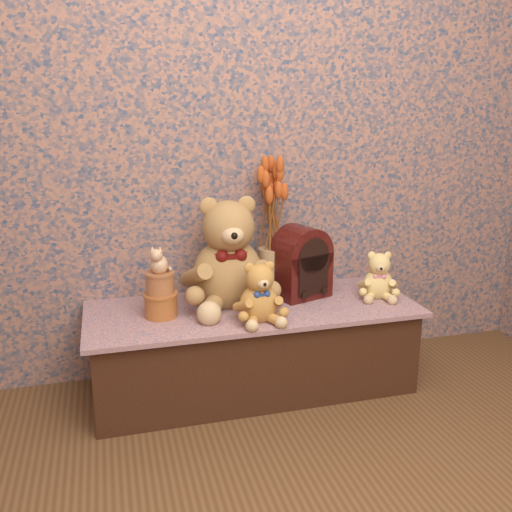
{
  "coord_description": "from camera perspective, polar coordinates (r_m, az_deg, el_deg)",
  "views": [
    {
      "loc": [
        -0.59,
        -0.97,
        1.23
      ],
      "look_at": [
        0.0,
        1.18,
        0.62
      ],
      "focal_mm": 39.25,
      "sensor_mm": 36.0,
      "label": 1
    }
  ],
  "objects": [
    {
      "name": "display_shelf",
      "position": [
        2.51,
        -0.31,
        -9.28
      ],
      "size": [
        1.42,
        0.55,
        0.38
      ],
      "primitive_type": "cube",
      "color": "#3C497B",
      "rests_on": "ground"
    },
    {
      "name": "teddy_large",
      "position": [
        2.4,
        -2.89,
        0.91
      ],
      "size": [
        0.42,
        0.5,
        0.51
      ],
      "primitive_type": null,
      "rotation": [
        0.0,
        0.0,
        -0.04
      ],
      "color": "olive",
      "rests_on": "display_shelf"
    },
    {
      "name": "teddy_medium",
      "position": [
        2.24,
        0.3,
        -3.37
      ],
      "size": [
        0.21,
        0.25,
        0.26
      ],
      "primitive_type": null,
      "rotation": [
        0.0,
        0.0,
        0.02
      ],
      "color": "#C17F36",
      "rests_on": "display_shelf"
    },
    {
      "name": "teddy_small",
      "position": [
        2.58,
        12.36,
        -1.65
      ],
      "size": [
        0.24,
        0.26,
        0.23
      ],
      "primitive_type": null,
      "rotation": [
        0.0,
        0.0,
        -0.33
      ],
      "color": "#DFBD6A",
      "rests_on": "display_shelf"
    },
    {
      "name": "cathedral_radio",
      "position": [
        2.52,
        4.64,
        -0.56
      ],
      "size": [
        0.28,
        0.24,
        0.33
      ],
      "primitive_type": null,
      "rotation": [
        0.0,
        0.0,
        0.32
      ],
      "color": "#3A0B0A",
      "rests_on": "display_shelf"
    },
    {
      "name": "ceramic_vase",
      "position": [
        2.57,
        1.65,
        -1.53
      ],
      "size": [
        0.16,
        0.16,
        0.22
      ],
      "primitive_type": "cylinder",
      "rotation": [
        0.0,
        0.0,
        -0.31
      ],
      "color": "tan",
      "rests_on": "display_shelf"
    },
    {
      "name": "dried_stalks",
      "position": [
        2.49,
        1.71,
        5.64
      ],
      "size": [
        0.27,
        0.27,
        0.43
      ],
      "primitive_type": null,
      "rotation": [
        0.0,
        0.0,
        -0.2
      ],
      "color": "#BF4F1E",
      "rests_on": "ceramic_vase"
    },
    {
      "name": "biscuit_tin_lower",
      "position": [
        2.34,
        -9.66,
        -4.95
      ],
      "size": [
        0.17,
        0.17,
        0.1
      ],
      "primitive_type": "cylinder",
      "rotation": [
        0.0,
        0.0,
        0.3
      ],
      "color": "gold",
      "rests_on": "display_shelf"
    },
    {
      "name": "biscuit_tin_upper",
      "position": [
        2.31,
        -9.76,
        -2.76
      ],
      "size": [
        0.14,
        0.14,
        0.09
      ],
      "primitive_type": "cylinder",
      "rotation": [
        0.0,
        0.0,
        0.25
      ],
      "color": "tan",
      "rests_on": "biscuit_tin_lower"
    },
    {
      "name": "cat_figurine",
      "position": [
        2.28,
        -9.88,
        -0.26
      ],
      "size": [
        0.12,
        0.12,
        0.12
      ],
      "primitive_type": null,
      "rotation": [
        0.0,
        0.0,
        -0.38
      ],
      "color": "silver",
      "rests_on": "biscuit_tin_upper"
    }
  ]
}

